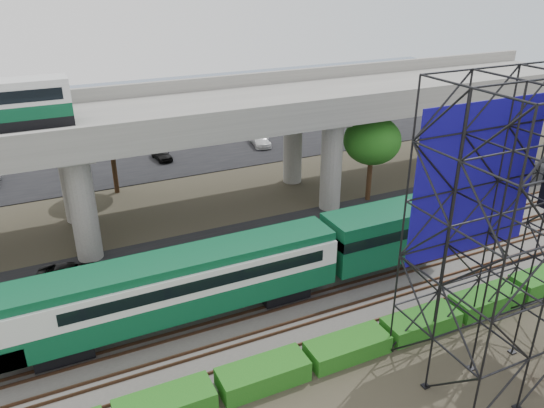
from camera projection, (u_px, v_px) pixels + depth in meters
ground at (294, 316)px, 31.90m from camera, size 140.00×140.00×0.00m
ballast_bed at (279, 298)px, 33.50m from camera, size 90.00×12.00×0.20m
service_road at (230, 241)px, 40.52m from camera, size 90.00×5.00×0.08m
parking_lot at (155, 152)px, 59.85m from camera, size 90.00×18.00×0.08m
harbor_water at (118, 108)px, 77.95m from camera, size 140.00×40.00×0.03m
rail_tracks at (279, 295)px, 33.43m from camera, size 90.00×9.52×0.16m
commuter_train at (214, 276)px, 30.69m from camera, size 29.30×3.06×4.30m
overpass at (188, 121)px, 41.23m from camera, size 80.00×12.00×12.40m
scaffold_tower at (518, 237)px, 25.29m from camera, size 9.36×6.36×15.00m
hedge_strip at (348, 347)px, 28.52m from camera, size 34.60×1.80×1.20m
trees at (145, 159)px, 41.07m from camera, size 40.94×16.94×7.69m
suv at (72, 273)px, 35.03m from camera, size 4.88×3.20×1.25m
parked_cars at (167, 145)px, 59.88m from camera, size 37.41×9.84×1.31m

